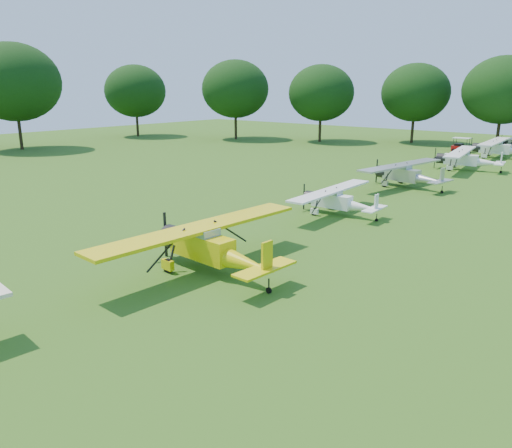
{
  "coord_description": "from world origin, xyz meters",
  "views": [
    {
      "loc": [
        17.37,
        -20.92,
        8.66
      ],
      "look_at": [
        0.6,
        -0.74,
        1.4
      ],
      "focal_mm": 35.0,
      "sensor_mm": 36.0,
      "label": 1
    }
  ],
  "objects": [
    {
      "name": "aircraft_3",
      "position": [
        0.16,
        8.62,
        1.1
      ],
      "size": [
        5.99,
        9.52,
        1.88
      ],
      "rotation": [
        0.0,
        0.0,
        0.04
      ],
      "color": "white",
      "rests_on": "ground"
    },
    {
      "name": "aircraft_6",
      "position": [
        0.96,
        46.16,
        1.35
      ],
      "size": [
        7.38,
        11.75,
        2.31
      ],
      "rotation": [
        0.0,
        0.0,
        0.07
      ],
      "color": "white",
      "rests_on": "ground"
    },
    {
      "name": "ground",
      "position": [
        0.0,
        0.0,
        0.0
      ],
      "size": [
        160.0,
        160.0,
        0.0
      ],
      "primitive_type": "plane",
      "color": "#345715",
      "rests_on": "ground"
    },
    {
      "name": "aircraft_4",
      "position": [
        -0.21,
        21.06,
        1.27
      ],
      "size": [
        6.99,
        11.08,
        2.18
      ],
      "rotation": [
        0.0,
        0.0,
        -0.15
      ],
      "color": "#B6B6BB",
      "rests_on": "ground"
    },
    {
      "name": "aircraft_2",
      "position": [
        1.25,
        -4.96,
        1.39
      ],
      "size": [
        7.61,
        12.12,
        2.39
      ],
      "rotation": [
        0.0,
        0.0,
        -0.05
      ],
      "color": "yellow",
      "rests_on": "ground"
    },
    {
      "name": "golf_cart",
      "position": [
        -4.8,
        49.44,
        0.65
      ],
      "size": [
        2.28,
        1.44,
        1.93
      ],
      "rotation": [
        0.0,
        0.0,
        0.0
      ],
      "color": "#B00C0C",
      "rests_on": "ground"
    },
    {
      "name": "aircraft_5",
      "position": [
        0.78,
        34.01,
        1.29
      ],
      "size": [
        7.09,
        11.24,
        2.21
      ],
      "rotation": [
        0.0,
        0.0,
        0.15
      ],
      "color": "white",
      "rests_on": "ground"
    },
    {
      "name": "tree_belt",
      "position": [
        3.57,
        0.16,
        8.03
      ],
      "size": [
        137.36,
        130.27,
        14.52
      ],
      "color": "black",
      "rests_on": "ground"
    }
  ]
}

